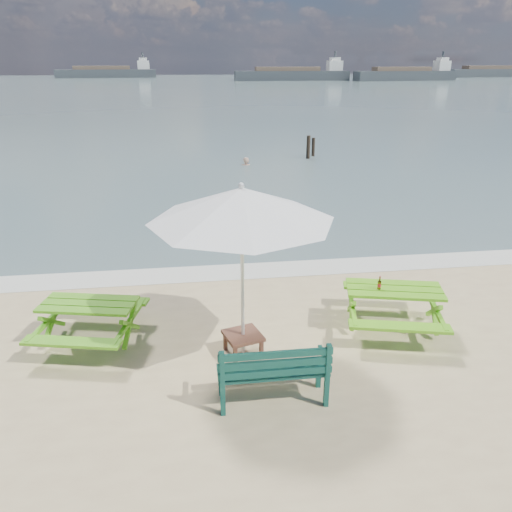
{
  "coord_description": "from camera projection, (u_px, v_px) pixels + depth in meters",
  "views": [
    {
      "loc": [
        -0.78,
        -5.73,
        4.47
      ],
      "look_at": [
        0.43,
        3.0,
        1.0
      ],
      "focal_mm": 35.0,
      "sensor_mm": 36.0,
      "label": 1
    }
  ],
  "objects": [
    {
      "name": "sea",
      "position": [
        188.0,
        88.0,
        85.34
      ],
      "size": [
        300.0,
        300.0,
        0.0
      ],
      "primitive_type": "plane",
      "color": "slate",
      "rests_on": "ground"
    },
    {
      "name": "foam_strip",
      "position": [
        228.0,
        272.0,
        11.25
      ],
      "size": [
        22.0,
        0.9,
        0.01
      ],
      "primitive_type": "cube",
      "color": "silver",
      "rests_on": "ground"
    },
    {
      "name": "picnic_table_left",
      "position": [
        91.0,
        323.0,
        8.36
      ],
      "size": [
        1.89,
        2.02,
        0.74
      ],
      "color": "#51A218",
      "rests_on": "ground"
    },
    {
      "name": "picnic_table_right",
      "position": [
        392.0,
        309.0,
        8.8
      ],
      "size": [
        2.02,
        2.16,
        0.78
      ],
      "color": "#62B61B",
      "rests_on": "ground"
    },
    {
      "name": "park_bench",
      "position": [
        273.0,
        382.0,
        6.94
      ],
      "size": [
        1.53,
        0.54,
        0.94
      ],
      "color": "#0F4037",
      "rests_on": "ground"
    },
    {
      "name": "side_table",
      "position": [
        243.0,
        343.0,
        8.08
      ],
      "size": [
        0.69,
        0.69,
        0.36
      ],
      "color": "brown",
      "rests_on": "ground"
    },
    {
      "name": "patio_umbrella",
      "position": [
        242.0,
        205.0,
        7.23
      ],
      "size": [
        3.46,
        3.46,
        2.77
      ],
      "color": "silver",
      "rests_on": "ground"
    },
    {
      "name": "beer_bottle",
      "position": [
        379.0,
        285.0,
        8.59
      ],
      "size": [
        0.06,
        0.06,
        0.23
      ],
      "color": "brown",
      "rests_on": "picnic_table_right"
    },
    {
      "name": "swimmer",
      "position": [
        246.0,
        174.0,
        22.93
      ],
      "size": [
        0.58,
        0.39,
        1.56
      ],
      "color": "tan",
      "rests_on": "ground"
    },
    {
      "name": "mooring_pilings",
      "position": [
        310.0,
        149.0,
        24.31
      ],
      "size": [
        0.57,
        0.77,
        1.3
      ],
      "color": "black",
      "rests_on": "ground"
    },
    {
      "name": "cargo_ships",
      "position": [
        399.0,
        74.0,
        127.0
      ],
      "size": [
        170.17,
        35.84,
        4.4
      ],
      "color": "#343A3E",
      "rests_on": "ground"
    }
  ]
}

